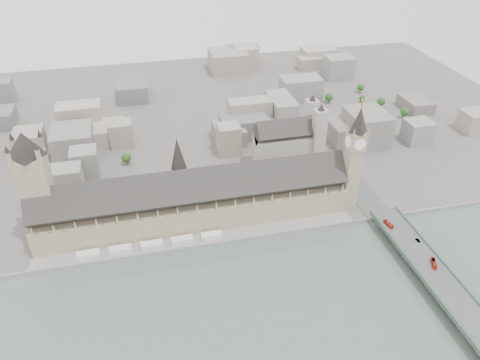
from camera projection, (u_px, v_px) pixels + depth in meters
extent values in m
plane|color=#595651|center=(199.00, 236.00, 396.73)|extent=(900.00, 900.00, 0.00)
cube|color=gray|center=(202.00, 246.00, 383.73)|extent=(600.00, 1.50, 3.00)
cube|color=gray|center=(200.00, 240.00, 390.09)|extent=(270.00, 15.00, 2.00)
cube|color=silver|center=(88.00, 254.00, 371.48)|extent=(18.00, 7.00, 4.00)
cube|color=silver|center=(120.00, 249.00, 376.30)|extent=(18.00, 7.00, 4.00)
cube|color=silver|center=(152.00, 245.00, 381.13)|extent=(18.00, 7.00, 4.00)
cube|color=silver|center=(182.00, 240.00, 385.95)|extent=(18.00, 7.00, 4.00)
cube|color=silver|center=(212.00, 235.00, 390.77)|extent=(18.00, 7.00, 4.00)
cube|color=tan|center=(195.00, 210.00, 406.09)|extent=(265.00, 40.00, 25.00)
cube|color=#292724|center=(193.00, 189.00, 393.66)|extent=(265.00, 40.73, 40.73)
cube|color=tan|center=(350.00, 179.00, 412.79)|extent=(12.00, 12.00, 62.00)
cube|color=tan|center=(356.00, 141.00, 391.31)|extent=(14.00, 14.00, 16.00)
cylinder|color=white|center=(364.00, 140.00, 392.70)|extent=(0.60, 10.00, 10.00)
cylinder|color=white|center=(348.00, 141.00, 389.92)|extent=(0.60, 10.00, 10.00)
cylinder|color=white|center=(353.00, 137.00, 397.16)|extent=(10.00, 0.60, 10.00)
cylinder|color=white|center=(360.00, 145.00, 385.46)|extent=(10.00, 0.60, 10.00)
cone|color=black|center=(360.00, 120.00, 380.85)|extent=(17.00, 17.00, 22.00)
cylinder|color=gold|center=(362.00, 104.00, 373.14)|extent=(1.00, 1.00, 6.00)
sphere|color=gold|center=(363.00, 100.00, 371.21)|extent=(2.00, 2.00, 2.00)
cone|color=tan|center=(362.00, 123.00, 391.23)|extent=(2.40, 2.40, 8.00)
cone|color=tan|center=(348.00, 125.00, 388.72)|extent=(2.40, 2.40, 8.00)
cone|color=tan|center=(369.00, 130.00, 380.68)|extent=(2.40, 2.40, 8.00)
cone|color=tan|center=(354.00, 132.00, 378.17)|extent=(2.40, 2.40, 8.00)
cube|color=tan|center=(40.00, 199.00, 372.28)|extent=(23.00, 23.00, 80.00)
cone|color=black|center=(24.00, 144.00, 344.74)|extent=(30.00, 30.00, 20.00)
cylinder|color=tan|center=(180.00, 178.00, 392.24)|extent=(12.00, 12.00, 20.00)
cone|color=black|center=(178.00, 154.00, 379.02)|extent=(13.00, 13.00, 28.00)
cube|color=#474749|center=(428.00, 271.00, 354.11)|extent=(25.00, 325.00, 10.25)
cube|color=#A5A094|center=(284.00, 150.00, 484.78)|extent=(60.00, 28.00, 34.00)
cube|color=#292724|center=(285.00, 131.00, 472.67)|extent=(60.00, 28.28, 28.28)
cube|color=#A5A094|center=(310.00, 129.00, 492.44)|extent=(12.00, 12.00, 64.00)
cube|color=#A5A094|center=(318.00, 139.00, 472.95)|extent=(12.00, 12.00, 64.00)
imported|color=red|center=(389.00, 224.00, 391.08)|extent=(4.41, 11.09, 3.01)
imported|color=#B82F17|center=(434.00, 263.00, 351.66)|extent=(6.82, 11.61, 3.19)
imported|color=gray|center=(418.00, 240.00, 374.89)|extent=(2.33, 4.71, 1.48)
imported|color=gray|center=(351.00, 165.00, 471.38)|extent=(2.62, 4.76, 1.31)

